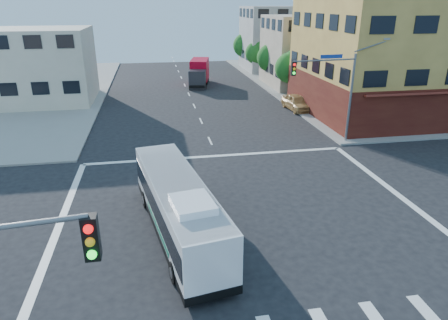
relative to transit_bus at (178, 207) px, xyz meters
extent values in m
plane|color=black|center=(3.53, 0.76, -1.54)|extent=(120.00, 120.00, 0.00)
cube|color=gray|center=(38.53, 35.76, -1.47)|extent=(50.00, 50.00, 0.15)
cube|color=gold|center=(23.53, 19.26, 5.46)|extent=(18.00, 15.00, 14.00)
cube|color=#581F14|center=(23.53, 19.26, 0.46)|extent=(18.09, 15.08, 4.00)
cube|color=#C4AF96|center=(20.53, 34.76, 2.96)|extent=(12.00, 10.00, 9.00)
cube|color=#ACACA7|center=(20.53, 48.76, 3.46)|extent=(12.00, 10.00, 10.00)
cube|color=beige|center=(-13.47, 30.76, 2.46)|extent=(12.00, 10.00, 8.00)
cylinder|color=slate|center=(14.33, 11.56, 1.96)|extent=(0.18, 0.18, 7.00)
cylinder|color=slate|center=(11.83, 11.31, 5.06)|extent=(5.01, 0.62, 0.12)
cube|color=black|center=(9.33, 11.06, 4.56)|extent=(0.32, 0.30, 1.00)
sphere|color=#FF0C0C|center=(9.33, 10.89, 4.86)|extent=(0.20, 0.20, 0.20)
sphere|color=yellow|center=(9.33, 10.89, 4.56)|extent=(0.20, 0.20, 0.20)
sphere|color=#19FF33|center=(9.33, 10.89, 4.26)|extent=(0.20, 0.20, 0.20)
cube|color=navy|center=(12.33, 11.36, 5.31)|extent=(1.80, 0.22, 0.28)
cube|color=gray|center=(16.83, 11.81, 6.46)|extent=(0.50, 0.22, 0.14)
cube|color=black|center=(-2.27, -9.54, 4.56)|extent=(0.32, 0.30, 1.00)
sphere|color=#FF0C0C|center=(-2.27, -9.71, 4.86)|extent=(0.20, 0.20, 0.20)
sphere|color=yellow|center=(-2.27, -9.71, 4.56)|extent=(0.20, 0.20, 0.20)
sphere|color=#19FF33|center=(-2.27, -9.71, 4.26)|extent=(0.20, 0.20, 0.20)
cylinder|color=#3A2915|center=(15.33, 28.76, -0.58)|extent=(0.28, 0.28, 1.92)
sphere|color=#185317|center=(15.33, 28.76, 1.82)|extent=(3.60, 3.60, 3.60)
sphere|color=#185317|center=(15.73, 28.46, 2.72)|extent=(2.52, 2.52, 2.52)
cylinder|color=#3A2915|center=(15.33, 36.76, -0.54)|extent=(0.28, 0.28, 1.99)
sphere|color=#185317|center=(15.33, 36.76, 1.97)|extent=(3.80, 3.80, 3.80)
sphere|color=#185317|center=(15.73, 36.46, 2.92)|extent=(2.66, 2.66, 2.66)
cylinder|color=#3A2915|center=(15.33, 44.76, -0.60)|extent=(0.28, 0.28, 1.89)
sphere|color=#185317|center=(15.33, 44.76, 1.71)|extent=(3.40, 3.40, 3.40)
sphere|color=#185317|center=(15.73, 44.46, 2.56)|extent=(2.38, 2.38, 2.38)
cylinder|color=#3A2915|center=(15.33, 52.76, -0.53)|extent=(0.28, 0.28, 2.03)
sphere|color=#185317|center=(15.33, 52.76, 2.09)|extent=(4.00, 4.00, 4.00)
sphere|color=#185317|center=(15.73, 52.46, 3.09)|extent=(2.80, 2.80, 2.80)
cube|color=black|center=(0.00, 0.02, -1.05)|extent=(4.05, 10.87, 0.40)
cube|color=white|center=(0.00, 0.02, 0.03)|extent=(4.04, 10.85, 2.52)
cube|color=black|center=(0.00, 0.02, 0.19)|extent=(4.03, 10.55, 1.11)
cube|color=black|center=(-0.90, 5.20, 0.10)|extent=(2.06, 0.41, 1.20)
cube|color=#E5590C|center=(-0.90, 5.23, 0.98)|extent=(1.68, 0.33, 0.25)
cube|color=white|center=(0.00, 0.02, 1.24)|extent=(3.96, 10.63, 0.11)
cube|color=white|center=(0.45, -2.60, 1.45)|extent=(1.89, 2.19, 0.32)
cube|color=#086543|center=(-1.05, -0.61, -0.61)|extent=(0.85, 4.80, 0.25)
cube|color=#086543|center=(1.19, -0.22, -0.61)|extent=(0.85, 4.80, 0.25)
cylinder|color=black|center=(-1.63, 3.19, -1.08)|extent=(0.42, 0.95, 0.92)
cylinder|color=#99999E|center=(-1.75, 3.17, -1.08)|extent=(0.11, 0.46, 0.46)
cylinder|color=black|center=(0.46, 3.55, -1.08)|extent=(0.42, 0.95, 0.92)
cylinder|color=#99999E|center=(0.58, 3.57, -1.08)|extent=(0.11, 0.46, 0.46)
cylinder|color=black|center=(-0.47, -3.51, -1.08)|extent=(0.42, 0.95, 0.92)
cylinder|color=#99999E|center=(-0.59, -3.53, -1.08)|extent=(0.11, 0.46, 0.46)
cylinder|color=black|center=(1.62, -3.15, -1.08)|extent=(0.42, 0.95, 0.92)
cylinder|color=#99999E|center=(1.74, -3.13, -1.08)|extent=(0.11, 0.46, 0.46)
cube|color=#28272C|center=(5.00, 34.97, -0.34)|extent=(2.50, 2.43, 2.41)
cube|color=black|center=(4.82, 34.11, 0.03)|extent=(1.92, 0.47, 0.93)
cube|color=#BD021C|center=(5.73, 38.41, 0.40)|extent=(3.24, 5.53, 2.78)
cube|color=black|center=(5.50, 37.32, -1.03)|extent=(3.52, 7.67, 0.28)
cylinder|color=black|center=(4.09, 35.35, -1.08)|extent=(0.44, 0.96, 0.93)
cylinder|color=black|center=(5.99, 34.95, -1.08)|extent=(0.44, 0.96, 0.93)
cylinder|color=black|center=(4.65, 37.98, -1.08)|extent=(0.44, 0.96, 0.93)
cylinder|color=black|center=(6.55, 37.57, -1.08)|extent=(0.44, 0.96, 0.93)
cylinder|color=black|center=(5.12, 40.24, -1.08)|extent=(0.44, 0.96, 0.93)
cylinder|color=black|center=(7.03, 39.84, -1.08)|extent=(0.44, 0.96, 0.93)
imported|color=tan|center=(13.94, 22.14, -0.73)|extent=(2.27, 4.89, 1.62)
camera|label=1|loc=(-0.84, -16.91, 9.04)|focal=32.00mm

